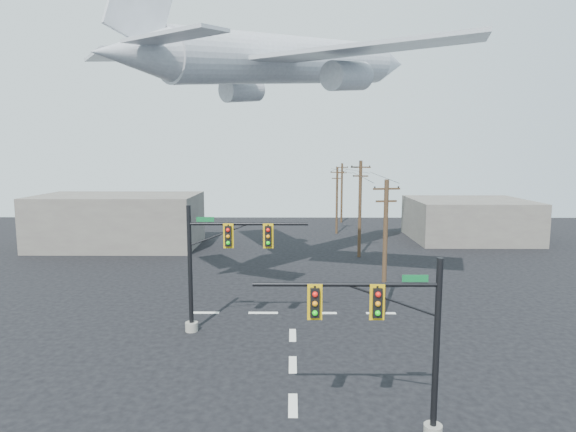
{
  "coord_description": "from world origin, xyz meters",
  "views": [
    {
      "loc": [
        -0.05,
        -19.49,
        10.87
      ],
      "look_at": [
        -0.25,
        5.0,
        7.6
      ],
      "focal_mm": 30.0,
      "sensor_mm": 36.0,
      "label": 1
    }
  ],
  "objects_px": {
    "signal_mast_near": "(397,343)",
    "airliner": "(292,61)",
    "signal_mast_far": "(215,265)",
    "utility_pole_c": "(337,199)",
    "utility_pole_b": "(360,207)",
    "utility_pole_d": "(342,192)",
    "utility_pole_a": "(385,245)"
  },
  "relations": [
    {
      "from": "utility_pole_d",
      "to": "utility_pole_c",
      "type": "bearing_deg",
      "value": -108.6
    },
    {
      "from": "utility_pole_a",
      "to": "utility_pole_d",
      "type": "distance_m",
      "value": 42.73
    },
    {
      "from": "signal_mast_far",
      "to": "utility_pole_b",
      "type": "bearing_deg",
      "value": 61.22
    },
    {
      "from": "utility_pole_c",
      "to": "utility_pole_b",
      "type": "bearing_deg",
      "value": -77.29
    },
    {
      "from": "utility_pole_b",
      "to": "utility_pole_d",
      "type": "distance_m",
      "value": 24.74
    },
    {
      "from": "signal_mast_far",
      "to": "utility_pole_d",
      "type": "xyz_separation_m",
      "value": [
        12.27,
        45.84,
        0.63
      ]
    },
    {
      "from": "signal_mast_near",
      "to": "airliner",
      "type": "xyz_separation_m",
      "value": [
        -3.92,
        22.33,
        14.22
      ]
    },
    {
      "from": "utility_pole_d",
      "to": "airliner",
      "type": "bearing_deg",
      "value": -111.83
    },
    {
      "from": "signal_mast_far",
      "to": "utility_pole_a",
      "type": "distance_m",
      "value": 11.2
    },
    {
      "from": "utility_pole_b",
      "to": "airliner",
      "type": "distance_m",
      "value": 17.52
    },
    {
      "from": "signal_mast_near",
      "to": "airliner",
      "type": "bearing_deg",
      "value": 99.95
    },
    {
      "from": "utility_pole_b",
      "to": "airliner",
      "type": "bearing_deg",
      "value": -111.74
    },
    {
      "from": "signal_mast_far",
      "to": "utility_pole_d",
      "type": "distance_m",
      "value": 47.45
    },
    {
      "from": "signal_mast_far",
      "to": "utility_pole_c",
      "type": "xyz_separation_m",
      "value": [
        10.57,
        35.5,
        0.45
      ]
    },
    {
      "from": "signal_mast_far",
      "to": "utility_pole_b",
      "type": "xyz_separation_m",
      "value": [
        11.59,
        21.11,
        1.07
      ]
    },
    {
      "from": "utility_pole_a",
      "to": "airliner",
      "type": "distance_m",
      "value": 16.8
    },
    {
      "from": "signal_mast_near",
      "to": "utility_pole_d",
      "type": "distance_m",
      "value": 56.89
    },
    {
      "from": "utility_pole_a",
      "to": "signal_mast_far",
      "type": "bearing_deg",
      "value": -173.57
    },
    {
      "from": "signal_mast_near",
      "to": "utility_pole_b",
      "type": "xyz_separation_m",
      "value": [
        3.09,
        32.03,
        1.43
      ]
    },
    {
      "from": "signal_mast_near",
      "to": "utility_pole_d",
      "type": "relative_size",
      "value": 0.79
    },
    {
      "from": "signal_mast_near",
      "to": "signal_mast_far",
      "type": "relative_size",
      "value": 0.93
    },
    {
      "from": "utility_pole_b",
      "to": "signal_mast_near",
      "type": "bearing_deg",
      "value": -81.41
    },
    {
      "from": "utility_pole_a",
      "to": "utility_pole_b",
      "type": "xyz_separation_m",
      "value": [
        0.85,
        17.98,
        0.47
      ]
    },
    {
      "from": "utility_pole_a",
      "to": "airliner",
      "type": "bearing_deg",
      "value": 116.84
    },
    {
      "from": "signal_mast_far",
      "to": "airliner",
      "type": "bearing_deg",
      "value": 68.1
    },
    {
      "from": "signal_mast_far",
      "to": "utility_pole_a",
      "type": "bearing_deg",
      "value": 16.25
    },
    {
      "from": "utility_pole_a",
      "to": "utility_pole_c",
      "type": "distance_m",
      "value": 32.38
    },
    {
      "from": "signal_mast_near",
      "to": "utility_pole_d",
      "type": "height_order",
      "value": "utility_pole_d"
    },
    {
      "from": "utility_pole_d",
      "to": "utility_pole_a",
      "type": "bearing_deg",
      "value": -101.3
    },
    {
      "from": "utility_pole_c",
      "to": "airliner",
      "type": "bearing_deg",
      "value": -95.31
    },
    {
      "from": "signal_mast_near",
      "to": "utility_pole_d",
      "type": "xyz_separation_m",
      "value": [
        3.76,
        56.76,
        0.99
      ]
    },
    {
      "from": "signal_mast_far",
      "to": "airliner",
      "type": "height_order",
      "value": "airliner"
    }
  ]
}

